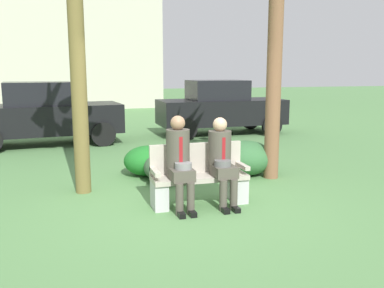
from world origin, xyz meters
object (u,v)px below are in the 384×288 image
(seated_man_left, at_px, (180,158))
(seated_man_right, at_px, (222,157))
(park_bench, at_px, (199,178))
(parked_car_near, at_px, (44,114))
(shrub_near_bench, at_px, (246,158))
(parked_car_far, at_px, (220,107))
(shrub_far_lawn, at_px, (148,161))
(shrub_mid_lawn, at_px, (168,167))

(seated_man_left, distance_m, seated_man_right, 0.64)
(park_bench, distance_m, parked_car_near, 6.44)
(shrub_near_bench, relative_size, parked_car_far, 0.27)
(park_bench, relative_size, shrub_far_lawn, 1.57)
(shrub_far_lawn, bearing_deg, shrub_mid_lawn, -66.30)
(shrub_near_bench, xyz_separation_m, parked_car_near, (-3.82, 4.51, 0.51))
(shrub_far_lawn, relative_size, parked_car_far, 0.23)
(parked_car_near, distance_m, parked_car_far, 5.20)
(shrub_near_bench, xyz_separation_m, parked_car_far, (1.35, 5.03, 0.51))
(parked_car_far, bearing_deg, parked_car_near, -174.30)
(parked_car_far, bearing_deg, park_bench, -113.02)
(shrub_near_bench, height_order, shrub_far_lawn, shrub_near_bench)
(seated_man_left, xyz_separation_m, seated_man_right, (0.64, -0.00, -0.02))
(park_bench, height_order, seated_man_right, seated_man_right)
(park_bench, distance_m, shrub_far_lawn, 1.97)
(seated_man_left, xyz_separation_m, shrub_near_bench, (1.72, 1.56, -0.42))
(seated_man_right, distance_m, shrub_near_bench, 1.94)
(park_bench, relative_size, parked_car_near, 0.35)
(seated_man_left, relative_size, seated_man_right, 1.04)
(seated_man_left, bearing_deg, shrub_mid_lawn, 83.07)
(shrub_mid_lawn, bearing_deg, park_bench, -83.68)
(park_bench, height_order, parked_car_far, parked_car_far)
(seated_man_right, height_order, parked_car_near, parked_car_near)
(parked_car_near, xyz_separation_m, parked_car_far, (5.17, 0.52, 0.00))
(shrub_mid_lawn, distance_m, parked_car_near, 5.18)
(shrub_mid_lawn, xyz_separation_m, parked_car_near, (-2.28, 4.61, 0.56))
(seated_man_left, xyz_separation_m, shrub_mid_lawn, (0.18, 1.45, -0.47))
(shrub_near_bench, distance_m, shrub_far_lawn, 1.87)
(seated_man_left, distance_m, shrub_near_bench, 2.36)
(seated_man_left, bearing_deg, parked_car_far, 65.00)
(shrub_far_lawn, xyz_separation_m, parked_car_far, (3.16, 4.53, 0.55))
(park_bench, distance_m, seated_man_left, 0.49)
(seated_man_right, height_order, shrub_mid_lawn, seated_man_right)
(shrub_near_bench, xyz_separation_m, shrub_mid_lawn, (-1.54, -0.10, -0.05))
(shrub_near_bench, bearing_deg, park_bench, -134.23)
(park_bench, xyz_separation_m, shrub_mid_lawn, (-0.15, 1.33, -0.12))
(seated_man_right, height_order, shrub_far_lawn, seated_man_right)
(shrub_near_bench, relative_size, shrub_mid_lawn, 1.19)
(park_bench, height_order, shrub_far_lawn, park_bench)
(seated_man_right, distance_m, shrub_far_lawn, 2.22)
(parked_car_far, bearing_deg, shrub_far_lawn, -124.83)
(shrub_far_lawn, bearing_deg, seated_man_right, -70.62)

